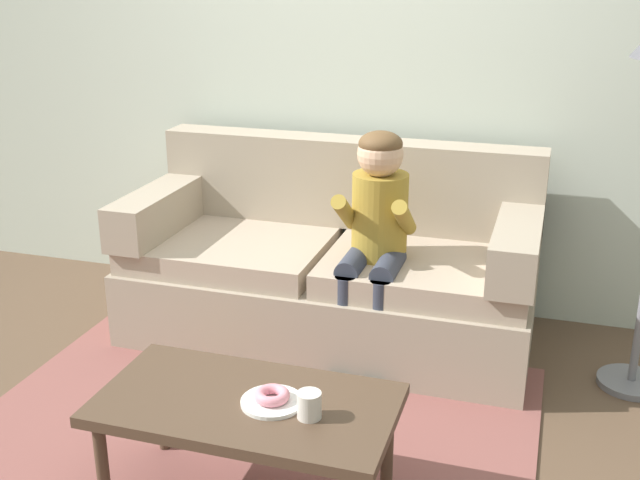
# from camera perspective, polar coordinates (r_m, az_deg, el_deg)

# --- Properties ---
(ground) EXTENTS (10.00, 10.00, 0.00)m
(ground) POSITION_cam_1_polar(r_m,az_deg,el_deg) (3.41, -4.37, -12.62)
(ground) COLOR brown
(wall_back) EXTENTS (8.00, 0.10, 2.80)m
(wall_back) POSITION_cam_1_polar(r_m,az_deg,el_deg) (4.23, 2.28, 14.02)
(wall_back) COLOR beige
(wall_back) RESTS_ON ground
(area_rug) EXTENTS (2.27, 1.99, 0.01)m
(area_rug) POSITION_cam_1_polar(r_m,az_deg,el_deg) (3.21, -6.05, -14.78)
(area_rug) COLOR brown
(area_rug) RESTS_ON ground
(couch) EXTENTS (1.99, 0.90, 0.96)m
(couch) POSITION_cam_1_polar(r_m,az_deg,el_deg) (3.95, 0.88, -2.20)
(couch) COLOR tan
(couch) RESTS_ON ground
(coffee_table) EXTENTS (1.01, 0.54, 0.43)m
(coffee_table) POSITION_cam_1_polar(r_m,az_deg,el_deg) (2.72, -5.35, -12.32)
(coffee_table) COLOR #4C3828
(coffee_table) RESTS_ON ground
(person_child) EXTENTS (0.34, 0.58, 1.10)m
(person_child) POSITION_cam_1_polar(r_m,az_deg,el_deg) (3.58, 4.07, 0.97)
(person_child) COLOR olive
(person_child) RESTS_ON ground
(plate) EXTENTS (0.21, 0.21, 0.01)m
(plate) POSITION_cam_1_polar(r_m,az_deg,el_deg) (2.66, -3.51, -11.68)
(plate) COLOR white
(plate) RESTS_ON coffee_table
(donut) EXTENTS (0.15, 0.15, 0.04)m
(donut) POSITION_cam_1_polar(r_m,az_deg,el_deg) (2.65, -3.52, -11.22)
(donut) COLOR pink
(donut) RESTS_ON plate
(mug) EXTENTS (0.08, 0.08, 0.09)m
(mug) POSITION_cam_1_polar(r_m,az_deg,el_deg) (2.57, -0.79, -11.92)
(mug) COLOR silver
(mug) RESTS_ON coffee_table
(toy_controller) EXTENTS (0.23, 0.09, 0.05)m
(toy_controller) POSITION_cam_1_polar(r_m,az_deg,el_deg) (3.58, -8.68, -10.65)
(toy_controller) COLOR gold
(toy_controller) RESTS_ON ground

